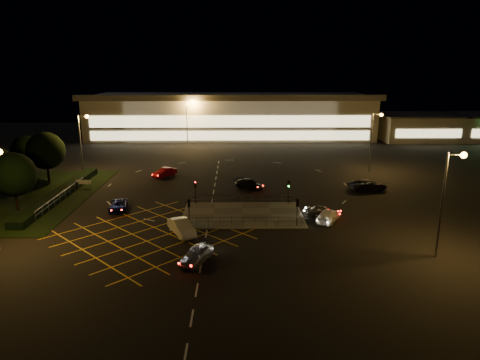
{
  "coord_description": "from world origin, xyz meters",
  "views": [
    {
      "loc": [
        1.12,
        -50.95,
        17.2
      ],
      "look_at": [
        1.79,
        7.13,
        2.0
      ],
      "focal_mm": 32.0,
      "sensor_mm": 36.0,
      "label": 1
    }
  ],
  "objects_px": {
    "car_near_silver": "(196,255)",
    "car_approach_white": "(328,216)",
    "car_queue_white": "(182,227)",
    "car_circ_red": "(165,172)",
    "signal_se": "(297,207)",
    "signal_nw": "(195,187)",
    "car_far_dkgrey": "(249,184)",
    "signal_ne": "(289,187)",
    "car_right_silver": "(322,211)",
    "signal_sw": "(189,207)",
    "car_left_blue": "(118,205)",
    "car_east_grey": "(368,185)"
  },
  "relations": [
    {
      "from": "car_left_blue",
      "to": "car_far_dkgrey",
      "type": "height_order",
      "value": "car_far_dkgrey"
    },
    {
      "from": "signal_sw",
      "to": "car_queue_white",
      "type": "bearing_deg",
      "value": 72.3
    },
    {
      "from": "car_far_dkgrey",
      "to": "car_circ_red",
      "type": "height_order",
      "value": "car_circ_red"
    },
    {
      "from": "car_far_dkgrey",
      "to": "signal_sw",
      "type": "bearing_deg",
      "value": -162.06
    },
    {
      "from": "car_far_dkgrey",
      "to": "car_approach_white",
      "type": "bearing_deg",
      "value": -106.05
    },
    {
      "from": "car_east_grey",
      "to": "car_right_silver",
      "type": "bearing_deg",
      "value": 129.86
    },
    {
      "from": "signal_se",
      "to": "car_far_dkgrey",
      "type": "distance_m",
      "value": 16.64
    },
    {
      "from": "car_right_silver",
      "to": "signal_sw",
      "type": "bearing_deg",
      "value": 122.01
    },
    {
      "from": "car_left_blue",
      "to": "car_near_silver",
      "type": "bearing_deg",
      "value": -63.06
    },
    {
      "from": "car_right_silver",
      "to": "signal_ne",
      "type": "bearing_deg",
      "value": 57.73
    },
    {
      "from": "car_circ_red",
      "to": "car_east_grey",
      "type": "relative_size",
      "value": 0.8
    },
    {
      "from": "signal_nw",
      "to": "signal_ne",
      "type": "xyz_separation_m",
      "value": [
        12.0,
        0.0,
        0.0
      ]
    },
    {
      "from": "car_far_dkgrey",
      "to": "car_queue_white",
      "type": "bearing_deg",
      "value": -161.34
    },
    {
      "from": "signal_nw",
      "to": "car_right_silver",
      "type": "distance_m",
      "value": 16.29
    },
    {
      "from": "car_queue_white",
      "to": "car_approach_white",
      "type": "height_order",
      "value": "car_queue_white"
    },
    {
      "from": "signal_se",
      "to": "car_queue_white",
      "type": "relative_size",
      "value": 0.66
    },
    {
      "from": "signal_sw",
      "to": "car_left_blue",
      "type": "bearing_deg",
      "value": -32.38
    },
    {
      "from": "car_left_blue",
      "to": "car_queue_white",
      "type": "bearing_deg",
      "value": -51.61
    },
    {
      "from": "signal_se",
      "to": "signal_nw",
      "type": "height_order",
      "value": "same"
    },
    {
      "from": "car_queue_white",
      "to": "car_far_dkgrey",
      "type": "xyz_separation_m",
      "value": [
        7.85,
        17.83,
        -0.12
      ]
    },
    {
      "from": "car_queue_white",
      "to": "car_circ_red",
      "type": "bearing_deg",
      "value": 75.71
    },
    {
      "from": "signal_nw",
      "to": "car_near_silver",
      "type": "relative_size",
      "value": 0.71
    },
    {
      "from": "car_east_grey",
      "to": "car_approach_white",
      "type": "height_order",
      "value": "car_east_grey"
    },
    {
      "from": "signal_ne",
      "to": "car_near_silver",
      "type": "xyz_separation_m",
      "value": [
        -10.45,
        -16.94,
        -1.61
      ]
    },
    {
      "from": "car_left_blue",
      "to": "car_approach_white",
      "type": "bearing_deg",
      "value": -19.18
    },
    {
      "from": "car_near_silver",
      "to": "car_right_silver",
      "type": "distance_m",
      "value": 18.73
    },
    {
      "from": "signal_se",
      "to": "car_near_silver",
      "type": "height_order",
      "value": "signal_se"
    },
    {
      "from": "car_circ_red",
      "to": "car_near_silver",
      "type": "bearing_deg",
      "value": -39.89
    },
    {
      "from": "signal_nw",
      "to": "car_circ_red",
      "type": "distance_m",
      "value": 16.45
    },
    {
      "from": "signal_ne",
      "to": "signal_nw",
      "type": "bearing_deg",
      "value": 180.0
    },
    {
      "from": "car_circ_red",
      "to": "signal_se",
      "type": "bearing_deg",
      "value": -15.24
    },
    {
      "from": "car_circ_red",
      "to": "car_approach_white",
      "type": "bearing_deg",
      "value": -7.6
    },
    {
      "from": "signal_sw",
      "to": "car_approach_white",
      "type": "relative_size",
      "value": 0.68
    },
    {
      "from": "car_right_silver",
      "to": "car_east_grey",
      "type": "xyz_separation_m",
      "value": [
        8.89,
        11.33,
        0.14
      ]
    },
    {
      "from": "car_near_silver",
      "to": "car_far_dkgrey",
      "type": "xyz_separation_m",
      "value": [
        5.66,
        24.79,
        -0.08
      ]
    },
    {
      "from": "car_circ_red",
      "to": "car_queue_white",
      "type": "bearing_deg",
      "value": -40.87
    },
    {
      "from": "car_far_dkgrey",
      "to": "car_right_silver",
      "type": "height_order",
      "value": "car_far_dkgrey"
    },
    {
      "from": "car_circ_red",
      "to": "signal_sw",
      "type": "bearing_deg",
      "value": -38.31
    },
    {
      "from": "signal_se",
      "to": "car_approach_white",
      "type": "height_order",
      "value": "signal_se"
    },
    {
      "from": "signal_se",
      "to": "signal_nw",
      "type": "bearing_deg",
      "value": -33.65
    },
    {
      "from": "signal_ne",
      "to": "signal_sw",
      "type": "bearing_deg",
      "value": -146.35
    },
    {
      "from": "car_queue_white",
      "to": "car_far_dkgrey",
      "type": "height_order",
      "value": "car_queue_white"
    },
    {
      "from": "signal_se",
      "to": "car_far_dkgrey",
      "type": "xyz_separation_m",
      "value": [
        -4.79,
        15.84,
        -1.7
      ]
    },
    {
      "from": "signal_sw",
      "to": "car_east_grey",
      "type": "bearing_deg",
      "value": -148.79
    },
    {
      "from": "car_near_silver",
      "to": "car_far_dkgrey",
      "type": "height_order",
      "value": "car_near_silver"
    },
    {
      "from": "car_queue_white",
      "to": "signal_ne",
      "type": "bearing_deg",
      "value": 10.96
    },
    {
      "from": "car_near_silver",
      "to": "car_approach_white",
      "type": "xyz_separation_m",
      "value": [
        14.32,
        10.67,
        -0.08
      ]
    },
    {
      "from": "signal_nw",
      "to": "car_left_blue",
      "type": "bearing_deg",
      "value": -168.48
    },
    {
      "from": "car_near_silver",
      "to": "car_right_silver",
      "type": "relative_size",
      "value": 1.21
    },
    {
      "from": "car_queue_white",
      "to": "signal_nw",
      "type": "bearing_deg",
      "value": 59.02
    }
  ]
}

